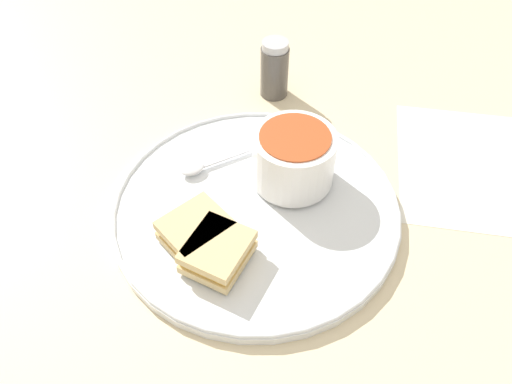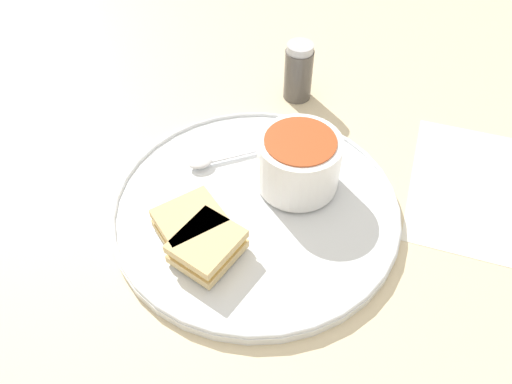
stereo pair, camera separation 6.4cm
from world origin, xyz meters
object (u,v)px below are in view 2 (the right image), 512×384
Objects in this scene: soup_bowl at (299,162)px; sandwich_half_near at (190,223)px; spoon at (207,161)px; salt_shaker at (298,72)px; sandwich_half_far at (207,246)px.

soup_bowl reaches higher than sandwich_half_near.
soup_bowl is at bearing 143.91° from spoon.
sandwich_half_near is 1.04× the size of salt_shaker.
soup_bowl reaches higher than spoon.
salt_shaker is (0.09, 0.20, 0.03)m from spoon.
sandwich_half_far is at bearing -119.65° from soup_bowl.
salt_shaker is (-0.04, 0.21, -0.01)m from soup_bowl.
sandwich_half_far is at bearing -96.67° from salt_shaker.
soup_bowl is 0.17m from sandwich_half_far.
salt_shaker is at bearing -147.09° from spoon.
spoon is at bearing 98.20° from sandwich_half_near.
soup_bowl is 1.13× the size of salt_shaker.
soup_bowl is at bearing 60.35° from sandwich_half_far.
soup_bowl is 1.08× the size of sandwich_half_near.
salt_shaker reaches higher than sandwich_half_far.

